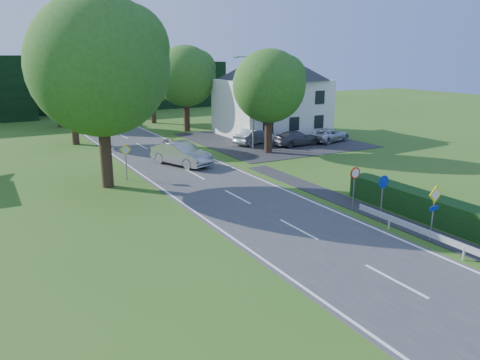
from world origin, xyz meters
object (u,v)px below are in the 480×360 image
parked_car_silver_a (253,136)px  parasol (255,128)px  parked_car_grey (296,138)px  moving_car (182,154)px  parked_car_silver_b (329,135)px  motorcycle (170,143)px  streetlight (252,98)px

parked_car_silver_a → parasol: size_ratio=2.08×
parasol → parked_car_grey: bearing=-78.4°
moving_car → parked_car_grey: 12.41m
parked_car_grey → parked_car_silver_b: (3.86, 0.02, -0.02)m
parked_car_grey → parked_car_silver_b: parked_car_grey is taller
motorcycle → streetlight: bearing=-42.8°
streetlight → motorcycle: bearing=150.4°
streetlight → moving_car: streetlight is taller
moving_car → motorcycle: bearing=56.1°
motorcycle → parasol: 9.67m
parasol → moving_car: bearing=-144.8°
parked_car_silver_a → parked_car_silver_b: 7.37m
streetlight → parked_car_silver_b: (8.29, -0.51, -3.79)m
parked_car_silver_b → moving_car: bearing=83.9°
moving_car → parked_car_grey: moving_car is taller
moving_car → parked_car_silver_b: (16.05, 2.30, -0.22)m
streetlight → parasol: bearing=56.6°
parked_car_silver_b → parasol: (-4.99, 5.51, 0.30)m
parked_car_silver_b → parasol: parasol is taller
moving_car → parked_car_silver_a: 10.32m
parked_car_grey → parked_car_silver_b: 3.86m
parked_car_silver_b → motorcycle: bearing=60.2°
motorcycle → parked_car_grey: bearing=-34.1°
moving_car → parked_car_grey: size_ratio=1.15×
parked_car_silver_a → parasol: (1.93, 2.99, 0.22)m
moving_car → parked_car_silver_b: 16.22m
parked_car_silver_b → parasol: bearing=28.0°
parked_car_silver_a → parked_car_silver_b: bearing=-131.6°
motorcycle → parked_car_silver_a: bearing=-24.7°
motorcycle → parked_car_silver_a: 7.79m
parked_car_silver_a → parked_car_grey: (3.07, -2.54, -0.06)m
parked_car_grey → parked_car_silver_b: bearing=-91.0°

